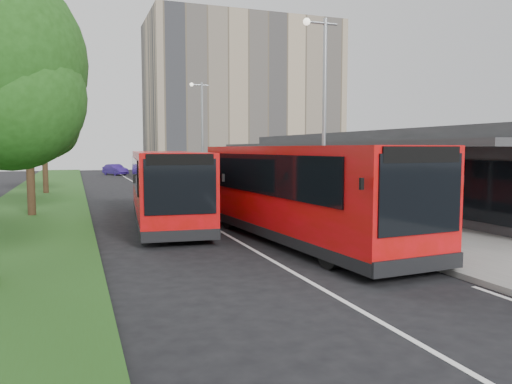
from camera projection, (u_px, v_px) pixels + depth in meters
The scene contains 17 objects.
ground at pixel (239, 242), 16.70m from camera, with size 120.00×120.00×0.00m, color black.
pavement at pixel (233, 189), 37.46m from camera, with size 5.00×80.00×0.15m, color slate.
grass_verge at pixel (45, 195), 33.04m from camera, with size 5.00×80.00×0.10m, color #244B18.
lane_centre_line at pixel (164, 199), 30.74m from camera, with size 0.12×70.00×0.01m, color silver.
kerb_dashes at pixel (201, 192), 35.61m from camera, with size 0.12×56.00×0.01m.
office_block at pixel (241, 99), 60.00m from camera, with size 22.00×12.00×18.00m, color tan.
station_building at pixel (380, 168), 27.70m from camera, with size 7.70×26.00×4.00m.
tree_mid at pixel (28, 113), 22.37m from camera, with size 4.57×4.57×7.32m.
tree_far at pixel (43, 125), 33.61m from camera, with size 4.56×4.56×7.31m.
lamp_post_near at pixel (322, 108), 19.56m from camera, with size 1.44×0.28×8.00m.
lamp_post_far at pixel (201, 128), 38.28m from camera, with size 1.44×0.28×8.00m.
bus_main at pixel (300, 193), 16.54m from camera, with size 3.70×11.45×3.19m.
bus_second at pixel (167, 187), 20.51m from camera, with size 3.58×10.70×2.98m.
litter_bin at pixel (281, 193), 27.93m from camera, with size 0.51×0.51×0.91m, color #3D2419.
bollard at pixel (233, 184), 35.43m from camera, with size 0.14×0.14×0.87m, color #DEB70B.
car_near at pixel (140, 171), 53.88m from camera, with size 1.59×3.96×1.35m, color maroon.
car_far at pixel (115, 170), 58.52m from camera, with size 1.36×3.90×1.28m, color navy.
Camera 1 is at (-5.09, -15.69, 3.12)m, focal length 35.00 mm.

